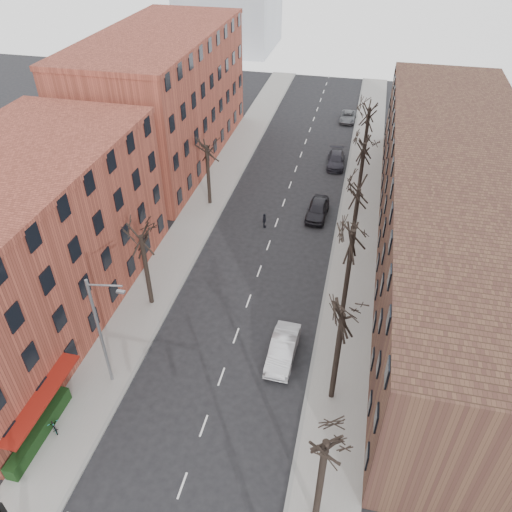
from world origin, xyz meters
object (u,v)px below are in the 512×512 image
Objects in this scene: silver_sedan at (283,349)px; parked_car_mid at (336,160)px; parked_car_near at (318,209)px; bicycle at (52,422)px.

silver_sedan is 1.01× the size of parked_car_mid.
parked_car_near is 2.64× the size of bicycle.
silver_sedan is at bearing -94.24° from parked_car_mid.
silver_sedan reaches higher than parked_car_mid.
bicycle is (-13.62, -40.26, -0.08)m from parked_car_mid.
parked_car_near is 11.93m from parked_car_mid.
parked_car_near is 0.99× the size of parked_car_mid.
parked_car_near is (-0.01, 19.39, 0.01)m from silver_sedan.
silver_sedan reaches higher than bicycle.
silver_sedan is 31.31m from parked_car_mid.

